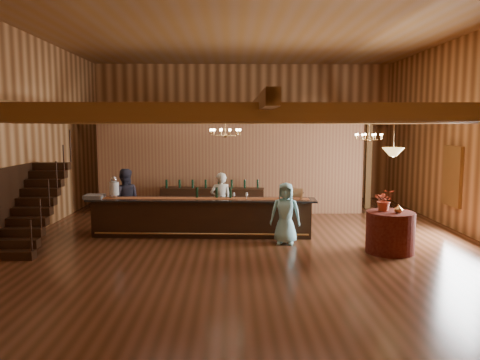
{
  "coord_description": "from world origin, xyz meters",
  "views": [
    {
      "loc": [
        -0.48,
        -12.38,
        3.0
      ],
      "look_at": [
        -0.25,
        0.69,
        1.49
      ],
      "focal_mm": 35.0,
      "sensor_mm": 36.0,
      "label": 1
    }
  ],
  "objects_px": {
    "chandelier_left": "(225,132)",
    "pendant_lamp": "(393,152)",
    "chandelier_right": "(369,136)",
    "guest": "(285,213)",
    "beverage_dispenser": "(114,188)",
    "floor_plant": "(300,193)",
    "tasting_bar": "(202,217)",
    "staff_second": "(125,200)",
    "bartender": "(221,201)",
    "round_table": "(390,232)",
    "backbar_shelf": "(212,202)",
    "raffle_drum": "(296,193)"
  },
  "relations": [
    {
      "from": "round_table",
      "to": "chandelier_left",
      "type": "relative_size",
      "value": 1.41
    },
    {
      "from": "bartender",
      "to": "staff_second",
      "type": "bearing_deg",
      "value": -5.74
    },
    {
      "from": "staff_second",
      "to": "round_table",
      "type": "bearing_deg",
      "value": 150.81
    },
    {
      "from": "beverage_dispenser",
      "to": "floor_plant",
      "type": "height_order",
      "value": "beverage_dispenser"
    },
    {
      "from": "round_table",
      "to": "backbar_shelf",
      "type": "bearing_deg",
      "value": 134.32
    },
    {
      "from": "guest",
      "to": "floor_plant",
      "type": "relative_size",
      "value": 1.22
    },
    {
      "from": "chandelier_right",
      "to": "floor_plant",
      "type": "xyz_separation_m",
      "value": [
        -1.66,
        2.39,
        -2.04
      ]
    },
    {
      "from": "bartender",
      "to": "floor_plant",
      "type": "bearing_deg",
      "value": -140.16
    },
    {
      "from": "bartender",
      "to": "backbar_shelf",
      "type": "bearing_deg",
      "value": -87.27
    },
    {
      "from": "pendant_lamp",
      "to": "staff_second",
      "type": "height_order",
      "value": "pendant_lamp"
    },
    {
      "from": "beverage_dispenser",
      "to": "backbar_shelf",
      "type": "distance_m",
      "value": 3.74
    },
    {
      "from": "floor_plant",
      "to": "bartender",
      "type": "bearing_deg",
      "value": -133.54
    },
    {
      "from": "raffle_drum",
      "to": "bartender",
      "type": "height_order",
      "value": "bartender"
    },
    {
      "from": "raffle_drum",
      "to": "chandelier_right",
      "type": "distance_m",
      "value": 3.1
    },
    {
      "from": "tasting_bar",
      "to": "bartender",
      "type": "height_order",
      "value": "bartender"
    },
    {
      "from": "floor_plant",
      "to": "chandelier_right",
      "type": "bearing_deg",
      "value": -55.19
    },
    {
      "from": "raffle_drum",
      "to": "pendant_lamp",
      "type": "distance_m",
      "value": 2.84
    },
    {
      "from": "tasting_bar",
      "to": "backbar_shelf",
      "type": "bearing_deg",
      "value": 89.37
    },
    {
      "from": "tasting_bar",
      "to": "beverage_dispenser",
      "type": "bearing_deg",
      "value": 178.8
    },
    {
      "from": "tasting_bar",
      "to": "chandelier_left",
      "type": "distance_m",
      "value": 2.42
    },
    {
      "from": "tasting_bar",
      "to": "floor_plant",
      "type": "xyz_separation_m",
      "value": [
        3.23,
        3.61,
        0.12
      ]
    },
    {
      "from": "round_table",
      "to": "pendant_lamp",
      "type": "height_order",
      "value": "pendant_lamp"
    },
    {
      "from": "beverage_dispenser",
      "to": "guest",
      "type": "height_order",
      "value": "beverage_dispenser"
    },
    {
      "from": "chandelier_right",
      "to": "pendant_lamp",
      "type": "height_order",
      "value": "same"
    },
    {
      "from": "chandelier_right",
      "to": "guest",
      "type": "distance_m",
      "value": 3.92
    },
    {
      "from": "tasting_bar",
      "to": "pendant_lamp",
      "type": "bearing_deg",
      "value": -17.98
    },
    {
      "from": "tasting_bar",
      "to": "raffle_drum",
      "type": "height_order",
      "value": "raffle_drum"
    },
    {
      "from": "bartender",
      "to": "chandelier_right",
      "type": "bearing_deg",
      "value": 179.53
    },
    {
      "from": "raffle_drum",
      "to": "round_table",
      "type": "bearing_deg",
      "value": -37.9
    },
    {
      "from": "beverage_dispenser",
      "to": "pendant_lamp",
      "type": "xyz_separation_m",
      "value": [
        6.99,
        -1.95,
        1.08
      ]
    },
    {
      "from": "chandelier_left",
      "to": "staff_second",
      "type": "bearing_deg",
      "value": 163.29
    },
    {
      "from": "bartender",
      "to": "guest",
      "type": "height_order",
      "value": "bartender"
    },
    {
      "from": "chandelier_left",
      "to": "pendant_lamp",
      "type": "distance_m",
      "value": 4.26
    },
    {
      "from": "chandelier_left",
      "to": "guest",
      "type": "xyz_separation_m",
      "value": [
        1.53,
        -0.73,
        -2.05
      ]
    },
    {
      "from": "chandelier_right",
      "to": "bartender",
      "type": "relative_size",
      "value": 0.48
    },
    {
      "from": "pendant_lamp",
      "to": "bartender",
      "type": "distance_m",
      "value": 5.04
    },
    {
      "from": "chandelier_left",
      "to": "staff_second",
      "type": "height_order",
      "value": "chandelier_left"
    },
    {
      "from": "backbar_shelf",
      "to": "bartender",
      "type": "distance_m",
      "value": 2.06
    },
    {
      "from": "backbar_shelf",
      "to": "bartender",
      "type": "relative_size",
      "value": 2.03
    },
    {
      "from": "backbar_shelf",
      "to": "floor_plant",
      "type": "height_order",
      "value": "floor_plant"
    },
    {
      "from": "tasting_bar",
      "to": "raffle_drum",
      "type": "bearing_deg",
      "value": -1.07
    },
    {
      "from": "beverage_dispenser",
      "to": "floor_plant",
      "type": "xyz_separation_m",
      "value": [
        5.63,
        3.43,
        -0.67
      ]
    },
    {
      "from": "tasting_bar",
      "to": "backbar_shelf",
      "type": "height_order",
      "value": "tasting_bar"
    },
    {
      "from": "staff_second",
      "to": "chandelier_right",
      "type": "bearing_deg",
      "value": 174.82
    },
    {
      "from": "tasting_bar",
      "to": "backbar_shelf",
      "type": "xyz_separation_m",
      "value": [
        0.18,
        2.75,
        -0.05
      ]
    },
    {
      "from": "backbar_shelf",
      "to": "round_table",
      "type": "distance_m",
      "value": 6.31
    },
    {
      "from": "backbar_shelf",
      "to": "guest",
      "type": "height_order",
      "value": "guest"
    },
    {
      "from": "backbar_shelf",
      "to": "guest",
      "type": "bearing_deg",
      "value": -54.39
    },
    {
      "from": "chandelier_right",
      "to": "beverage_dispenser",
      "type": "bearing_deg",
      "value": -171.87
    },
    {
      "from": "beverage_dispenser",
      "to": "bartender",
      "type": "xyz_separation_m",
      "value": [
        2.91,
        0.57,
        -0.48
      ]
    }
  ]
}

